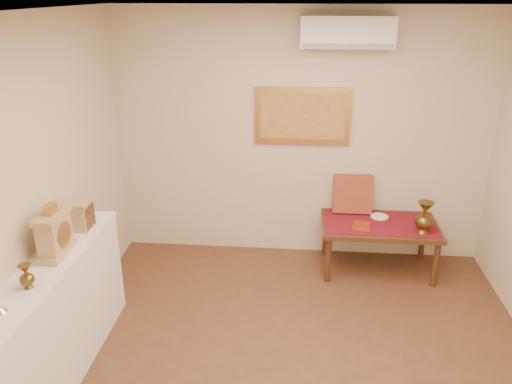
# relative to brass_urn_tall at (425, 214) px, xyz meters

# --- Properties ---
(ceiling) EXTENTS (4.50, 4.50, 0.00)m
(ceiling) POSITION_rel_brass_urn_tall_xyz_m (-1.25, -1.70, 1.94)
(ceiling) COLOR silver
(ceiling) RESTS_ON ground
(wall_back) EXTENTS (4.00, 0.02, 2.70)m
(wall_back) POSITION_rel_brass_urn_tall_xyz_m (-1.25, 0.55, 0.59)
(wall_back) COLOR beige
(wall_back) RESTS_ON ground
(wall_left) EXTENTS (0.02, 4.50, 2.70)m
(wall_left) POSITION_rel_brass_urn_tall_xyz_m (-3.25, -1.70, 0.59)
(wall_left) COLOR beige
(wall_left) RESTS_ON ground
(brass_urn_small) EXTENTS (0.10, 0.10, 0.22)m
(brass_urn_small) POSITION_rel_brass_urn_tall_xyz_m (-3.04, -1.94, 0.33)
(brass_urn_small) COLOR brown
(brass_urn_small) RESTS_ON display_ledge
(table_cloth) EXTENTS (1.14, 0.59, 0.01)m
(table_cloth) POSITION_rel_brass_urn_tall_xyz_m (-0.40, 0.18, -0.20)
(table_cloth) COLOR maroon
(table_cloth) RESTS_ON low_table
(brass_urn_tall) EXTENTS (0.18, 0.18, 0.40)m
(brass_urn_tall) POSITION_rel_brass_urn_tall_xyz_m (0.00, 0.00, 0.00)
(brass_urn_tall) COLOR brown
(brass_urn_tall) RESTS_ON table_cloth
(plate) EXTENTS (0.19, 0.19, 0.01)m
(plate) POSITION_rel_brass_urn_tall_xyz_m (-0.38, 0.32, -0.19)
(plate) COLOR white
(plate) RESTS_ON table_cloth
(menu) EXTENTS (0.22, 0.28, 0.01)m
(menu) POSITION_rel_brass_urn_tall_xyz_m (-0.60, 0.07, -0.19)
(menu) COLOR maroon
(menu) RESTS_ON table_cloth
(cushion) EXTENTS (0.42, 0.18, 0.43)m
(cushion) POSITION_rel_brass_urn_tall_xyz_m (-0.67, 0.45, 0.01)
(cushion) COLOR maroon
(cushion) RESTS_ON table_cloth
(display_ledge) EXTENTS (0.37, 2.02, 0.98)m
(display_ledge) POSITION_rel_brass_urn_tall_xyz_m (-3.07, -1.70, -0.27)
(display_ledge) COLOR white
(display_ledge) RESTS_ON floor
(mantel_clock) EXTENTS (0.17, 0.36, 0.41)m
(mantel_clock) POSITION_rel_brass_urn_tall_xyz_m (-3.05, -1.49, 0.40)
(mantel_clock) COLOR tan
(mantel_clock) RESTS_ON display_ledge
(wooden_chest) EXTENTS (0.16, 0.21, 0.24)m
(wooden_chest) POSITION_rel_brass_urn_tall_xyz_m (-3.04, -1.04, 0.34)
(wooden_chest) COLOR tan
(wooden_chest) RESTS_ON display_ledge
(low_table) EXTENTS (1.20, 0.70, 0.55)m
(low_table) POSITION_rel_brass_urn_tall_xyz_m (-0.40, 0.18, -0.27)
(low_table) COLOR #4C2A17
(low_table) RESTS_ON floor
(painting) EXTENTS (1.00, 0.06, 0.60)m
(painting) POSITION_rel_brass_urn_tall_xyz_m (-1.25, 0.52, 0.84)
(painting) COLOR #BB843C
(painting) RESTS_ON wall_back
(ac_unit) EXTENTS (0.90, 0.25, 0.30)m
(ac_unit) POSITION_rel_brass_urn_tall_xyz_m (-0.85, 0.42, 1.69)
(ac_unit) COLOR white
(ac_unit) RESTS_ON wall_back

